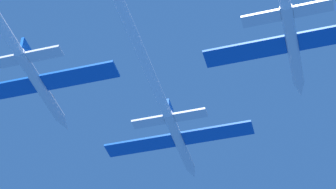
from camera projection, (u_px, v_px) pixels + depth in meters
The scene contains 1 object.
jet_lead at pixel (149, 71), 65.87m from camera, with size 17.88×49.04×2.96m.
Camera 1 is at (13.88, -59.03, -45.13)m, focal length 67.29 mm.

